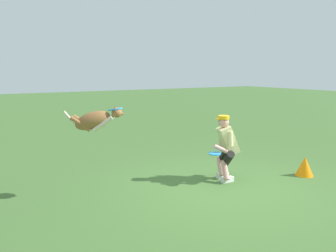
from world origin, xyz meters
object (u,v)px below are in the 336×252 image
dog (95,120)px  frisbee_flying (115,109)px  frisbee_held (215,153)px  training_cone (305,166)px  person (226,146)px

dog → frisbee_flying: size_ratio=3.87×
frisbee_flying → frisbee_held: size_ratio=1.01×
dog → frisbee_flying: dog is taller
frisbee_flying → training_cone: (-3.77, 0.94, -1.32)m
person → frisbee_held: bearing=38.4°
person → frisbee_held: size_ratio=5.50×
person → frisbee_flying: size_ratio=5.45×
person → training_cone: size_ratio=3.24×
person → training_cone: 1.78m
frisbee_held → dog: bearing=-14.3°
frisbee_flying → dog: bearing=-23.7°
dog → training_cone: size_ratio=2.30×
dog → person: bearing=20.2°
person → frisbee_held: 0.40m
person → frisbee_held: person is taller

